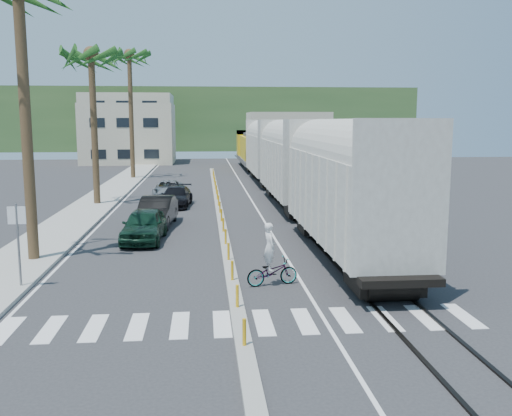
{
  "coord_description": "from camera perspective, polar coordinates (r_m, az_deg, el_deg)",
  "views": [
    {
      "loc": [
        -0.97,
        -17.69,
        5.78
      ],
      "look_at": [
        1.29,
        6.77,
        2.0
      ],
      "focal_mm": 40.0,
      "sensor_mm": 36.0,
      "label": 1
    }
  ],
  "objects": [
    {
      "name": "cyclist",
      "position": [
        20.2,
        1.56,
        -5.8
      ],
      "size": [
        1.45,
        2.14,
        2.25
      ],
      "rotation": [
        0.0,
        0.0,
        1.79
      ],
      "color": "#9EA0A5",
      "rests_on": "ground"
    },
    {
      "name": "car_rear",
      "position": [
        43.82,
        -8.78,
        1.9
      ],
      "size": [
        2.28,
        4.62,
        1.26
      ],
      "primitive_type": "imported",
      "rotation": [
        0.0,
        0.0,
        -0.02
      ],
      "color": "#919496",
      "rests_on": "ground"
    },
    {
      "name": "rails",
      "position": [
        46.43,
        2.15,
        1.63
      ],
      "size": [
        1.56,
        100.0,
        0.06
      ],
      "color": "black",
      "rests_on": "ground"
    },
    {
      "name": "car_third",
      "position": [
        39.0,
        -7.99,
        1.14
      ],
      "size": [
        2.74,
        5.0,
        1.35
      ],
      "primitive_type": "imported",
      "rotation": [
        0.0,
        0.0,
        -0.09
      ],
      "color": "black",
      "rests_on": "ground"
    },
    {
      "name": "palm_trees",
      "position": [
        41.32,
        -15.75,
        15.42
      ],
      "size": [
        3.5,
        37.2,
        13.75
      ],
      "color": "brown",
      "rests_on": "ground"
    },
    {
      "name": "buildings",
      "position": [
        89.52,
        -8.84,
        7.74
      ],
      "size": [
        38.0,
        27.0,
        10.0
      ],
      "color": "#B9B093",
      "rests_on": "ground"
    },
    {
      "name": "car_second",
      "position": [
        31.93,
        -9.89,
        -0.34
      ],
      "size": [
        2.59,
        5.22,
        1.62
      ],
      "primitive_type": "imported",
      "rotation": [
        0.0,
        0.0,
        -0.09
      ],
      "color": "black",
      "rests_on": "ground"
    },
    {
      "name": "hillside",
      "position": [
        117.69,
        -4.86,
        8.83
      ],
      "size": [
        80.0,
        20.0,
        12.0
      ],
      "primitive_type": "cube",
      "color": "#385628",
      "rests_on": "ground"
    },
    {
      "name": "lane_markings",
      "position": [
        43.09,
        -6.8,
        0.98
      ],
      "size": [
        9.42,
        90.0,
        0.01
      ],
      "color": "silver",
      "rests_on": "ground"
    },
    {
      "name": "median",
      "position": [
        38.09,
        -3.76,
        0.13
      ],
      "size": [
        0.45,
        60.0,
        0.85
      ],
      "color": "gray",
      "rests_on": "ground"
    },
    {
      "name": "car_lead",
      "position": [
        27.96,
        -11.13,
        -1.7
      ],
      "size": [
        2.37,
        4.83,
        1.58
      ],
      "primitive_type": "imported",
      "rotation": [
        0.0,
        0.0,
        -0.05
      ],
      "color": "black",
      "rests_on": "ground"
    },
    {
      "name": "sidewalk",
      "position": [
        43.72,
        -15.15,
        0.95
      ],
      "size": [
        3.0,
        90.0,
        0.15
      ],
      "primitive_type": "cube",
      "color": "gray",
      "rests_on": "ground"
    },
    {
      "name": "freight_train",
      "position": [
        44.32,
        2.49,
        5.02
      ],
      "size": [
        3.0,
        60.94,
        5.85
      ],
      "color": "#A4A196",
      "rests_on": "ground"
    },
    {
      "name": "crosswalk",
      "position": [
        16.74,
        -1.67,
        -11.43
      ],
      "size": [
        14.0,
        2.2,
        0.01
      ],
      "primitive_type": "cube",
      "color": "silver",
      "rests_on": "ground"
    },
    {
      "name": "ground",
      "position": [
        18.63,
        -2.07,
        -9.33
      ],
      "size": [
        140.0,
        140.0,
        0.0
      ],
      "primitive_type": "plane",
      "color": "#28282B",
      "rests_on": "ground"
    },
    {
      "name": "street_sign",
      "position": [
        21.03,
        -22.72,
        -2.37
      ],
      "size": [
        0.6,
        0.08,
        3.0
      ],
      "color": "slate",
      "rests_on": "ground"
    }
  ]
}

